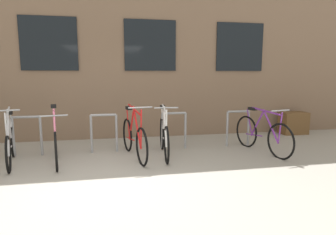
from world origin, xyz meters
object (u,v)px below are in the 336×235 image
Objects in this scene: bicycle_red at (134,138)px; planter_box at (293,123)px; bicycle_pink at (56,142)px; bicycle_silver at (10,144)px; bicycle_purple at (262,134)px; bicycle_white at (164,136)px.

planter_box is (4.48, 1.44, -0.09)m from bicycle_red.
planter_box is at bearing 13.97° from bicycle_pink.
bicycle_silver is 0.98× the size of bicycle_pink.
bicycle_red reaches higher than bicycle_purple.
bicycle_red is (-2.68, 0.13, 0.01)m from bicycle_purple.
bicycle_silver reaches higher than bicycle_purple.
bicycle_white is 1.04× the size of bicycle_pink.
bicycle_silver reaches higher than planter_box.
bicycle_white is at bearing 0.21° from bicycle_silver.
bicycle_purple is at bearing -4.40° from bicycle_white.
bicycle_purple is at bearing -1.73° from bicycle_silver.
bicycle_pink is (-4.13, 0.09, -0.00)m from bicycle_purple.
bicycle_white is 1.07× the size of bicycle_silver.
planter_box is (6.74, 1.42, -0.07)m from bicycle_silver.
bicycle_pink is at bearing -4.32° from bicycle_silver.
bicycle_red is at bearing 1.66° from bicycle_pink.
bicycle_red is (-0.61, -0.03, 0.00)m from bicycle_white.
bicycle_white is at bearing 1.96° from bicycle_pink.
planter_box is (5.94, 1.48, -0.08)m from bicycle_pink.
bicycle_silver is 2.25m from bicycle_red.
planter_box is at bearing 19.96° from bicycle_white.
bicycle_red is at bearing 177.21° from bicycle_purple.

